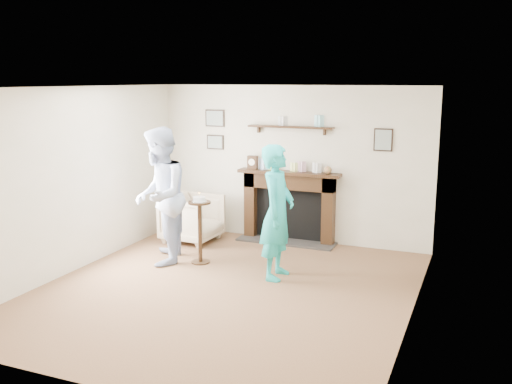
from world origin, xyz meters
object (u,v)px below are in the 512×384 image
Objects in this scene: woman at (277,277)px; pedestal_table at (200,220)px; armchair at (193,241)px; man at (162,262)px.

pedestal_table reaches higher than woman.
armchair is 1.15m from man.
man is 1.09× the size of woman.
woman is at bearing 67.95° from man.
woman is 1.72× the size of pedestal_table.
man is 0.84m from pedestal_table.
pedestal_table is (0.52, 0.19, 0.63)m from man.
pedestal_table is at bearing 80.85° from woman.
man is 1.89× the size of pedestal_table.
pedestal_table reaches higher than man.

